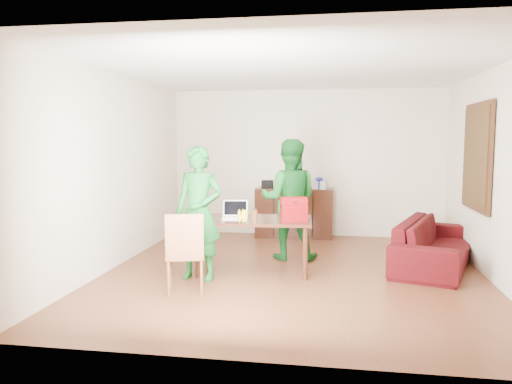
% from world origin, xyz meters
% --- Properties ---
extents(room, '(5.20, 5.70, 2.90)m').
position_xyz_m(room, '(0.01, 0.13, 1.31)').
color(room, '#401C10').
rests_on(room, ground).
extents(table, '(1.60, 0.97, 0.73)m').
position_xyz_m(table, '(-0.54, -0.00, 0.64)').
color(table, black).
rests_on(table, ground).
extents(chair, '(0.53, 0.51, 0.95)m').
position_xyz_m(chair, '(-1.18, -1.05, 0.28)').
color(chair, brown).
rests_on(chair, ground).
extents(person_near, '(0.67, 0.49, 1.71)m').
position_xyz_m(person_near, '(-1.17, -0.46, 0.86)').
color(person_near, '#156222').
rests_on(person_near, ground).
extents(person_far, '(0.89, 0.71, 1.79)m').
position_xyz_m(person_far, '(-0.14, 0.83, 0.90)').
color(person_far, '#145C1F').
rests_on(person_far, ground).
extents(laptop, '(0.37, 0.28, 0.24)m').
position_xyz_m(laptop, '(-0.79, -0.04, 0.77)').
color(laptop, white).
rests_on(laptop, table).
extents(bananas, '(0.18, 0.13, 0.07)m').
position_xyz_m(bananas, '(-0.63, -0.33, 0.76)').
color(bananas, gold).
rests_on(bananas, table).
extents(bottle, '(0.07, 0.07, 0.20)m').
position_xyz_m(bottle, '(-0.46, -0.37, 0.82)').
color(bottle, '#502B12').
rests_on(bottle, table).
extents(red_bag, '(0.37, 0.27, 0.25)m').
position_xyz_m(red_bag, '(0.01, -0.11, 0.85)').
color(red_bag, maroon).
rests_on(red_bag, table).
extents(sofa, '(1.54, 2.38, 0.65)m').
position_xyz_m(sofa, '(1.95, 0.70, 0.32)').
color(sofa, '#3B070D').
rests_on(sofa, ground).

